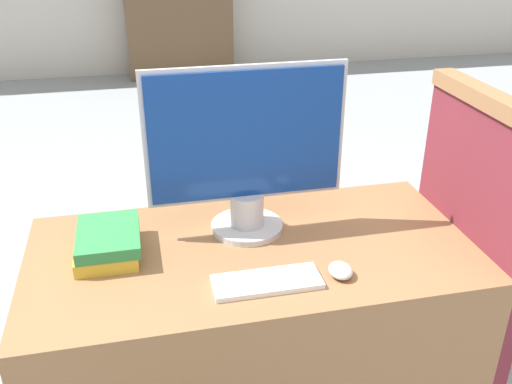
% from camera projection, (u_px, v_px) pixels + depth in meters
% --- Properties ---
extents(desk, '(1.37, 0.69, 0.75)m').
position_uv_depth(desk, '(253.00, 342.00, 1.93)').
color(desk, '#8C603D').
rests_on(desk, ground_plane).
extents(carrel_divider, '(0.07, 0.59, 1.21)m').
position_uv_depth(carrel_divider, '(462.00, 265.00, 1.92)').
color(carrel_divider, maroon).
rests_on(carrel_divider, ground_plane).
extents(monitor, '(0.62, 0.23, 0.54)m').
position_uv_depth(monitor, '(246.00, 152.00, 1.75)').
color(monitor, '#B7B7BC').
rests_on(monitor, desk).
extents(keyboard, '(0.31, 0.12, 0.02)m').
position_uv_depth(keyboard, '(268.00, 282.00, 1.59)').
color(keyboard, white).
rests_on(keyboard, desk).
extents(mouse, '(0.07, 0.08, 0.04)m').
position_uv_depth(mouse, '(340.00, 270.00, 1.62)').
color(mouse, silver).
rests_on(mouse, desk).
extents(book_stack, '(0.19, 0.25, 0.08)m').
position_uv_depth(book_stack, '(108.00, 243.00, 1.71)').
color(book_stack, gold).
rests_on(book_stack, desk).
extents(bookshelf_far, '(1.14, 0.32, 1.62)m').
position_uv_depth(bookshelf_far, '(178.00, 1.00, 6.10)').
color(bookshelf_far, brown).
rests_on(bookshelf_far, ground_plane).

